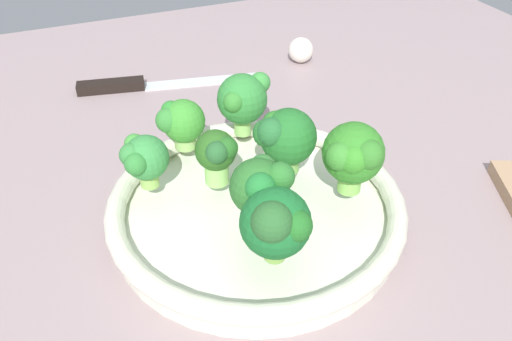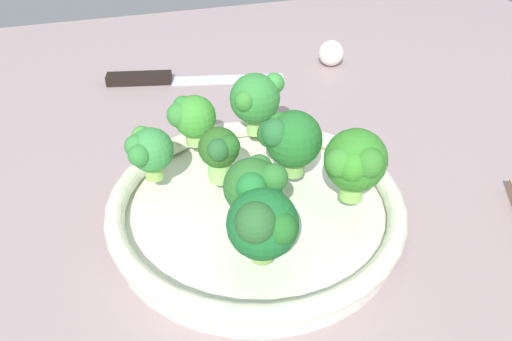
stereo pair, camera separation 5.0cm
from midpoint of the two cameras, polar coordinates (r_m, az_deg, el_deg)
The scene contains 12 objects.
ground_plane at distance 55.49cm, azimuth 6.67°, elevation -6.76°, with size 130.00×130.00×2.50cm, color gray.
bowl at distance 53.34cm, azimuth 2.71°, elevation -4.19°, with size 29.89×29.89×3.55cm.
broccoli_floret_0 at distance 51.89cm, azimuth -1.15°, elevation 2.08°, with size 4.71×4.13×5.93cm.
broccoli_floret_1 at distance 59.22cm, azimuth 2.40°, elevation 7.69°, with size 5.68×6.37×7.34cm.
broccoli_floret_2 at distance 45.95cm, azimuth 2.97°, elevation -1.85°, with size 5.69×5.45×7.15cm.
broccoli_floret_3 at distance 50.25cm, azimuth 13.52°, elevation 0.80°, with size 6.49×6.51×7.47cm.
broccoli_floret_4 at distance 53.05cm, azimuth 6.32°, elevation 3.38°, with size 5.84×6.62×7.01cm.
broccoli_floret_5 at distance 42.95cm, azimuth 4.18°, elevation -5.84°, with size 6.61×6.03×7.19cm.
broccoli_floret_6 at distance 58.30cm, azimuth -4.44°, elevation 5.84°, with size 4.97×5.44×5.72cm.
broccoli_floret_7 at distance 53.00cm, azimuth -8.95°, elevation 2.10°, with size 5.32×4.83×5.65cm.
knife at distance 80.91cm, azimuth -7.39°, elevation 9.79°, with size 7.54×26.56×1.50cm.
garlic_bulb at distance 86.22cm, azimuth 9.85°, elevation 12.37°, with size 4.00×4.00×4.00cm, color silver.
Camera 2 is at (37.71, -14.53, 36.60)cm, focal length 36.95 mm.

